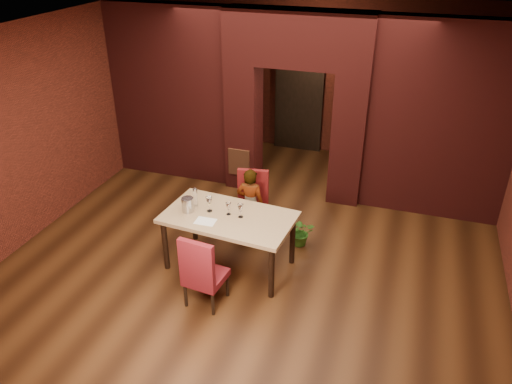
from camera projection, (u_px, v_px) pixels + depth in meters
The scene contains 24 objects.
floor at pixel (260, 248), 7.63m from camera, with size 8.00×8.00×0.00m, color #432510.
ceiling at pixel (261, 32), 6.10m from camera, with size 7.00×8.00×0.04m, color silver.
wall_back at pixel (320, 77), 10.21m from camera, with size 7.00×0.04×3.20m, color maroon.
wall_front at pixel (87, 369), 3.52m from camera, with size 7.00×0.04×3.20m, color maroon.
wall_left at pixel (48, 124), 7.83m from camera, with size 0.04×8.00×3.20m, color maroon.
pillar_left at pixel (244, 126), 9.01m from camera, with size 0.55×0.55×2.30m, color maroon.
pillar_right at pixel (349, 138), 8.49m from camera, with size 0.55×0.55×2.30m, color maroon.
lintel at pixel (299, 38), 7.99m from camera, with size 2.45×0.55×0.90m, color maroon.
wing_wall_left at pixel (172, 94), 9.19m from camera, with size 2.27×0.35×3.20m, color maroon.
wing_wall_right at pixel (441, 122), 7.88m from camera, with size 2.27×0.35×3.20m, color maroon.
vent_panel at pixel (239, 162), 9.05m from camera, with size 0.40×0.03×0.50m, color #AC5932.
rear_door at pixel (299, 102), 10.53m from camera, with size 0.90×0.08×2.10m, color black.
rear_door_frame at pixel (299, 102), 10.50m from camera, with size 1.02×0.04×2.22m, color black.
dining_table at pixel (229, 241), 7.05m from camera, with size 1.78×1.00×0.84m, color tan.
chair_far at pixel (251, 206), 7.69m from camera, with size 0.48×0.48×1.06m, color maroon.
chair_near at pixel (205, 269), 6.32m from camera, with size 0.47×0.47×1.04m, color maroon.
person_seated at pixel (250, 204), 7.62m from camera, with size 0.43×0.28×1.19m, color white.
wine_glass_a at pixel (209, 204), 6.91m from camera, with size 0.09×0.09×0.22m, color white, non-canonical shape.
wine_glass_b at pixel (228, 209), 6.84m from camera, with size 0.07×0.07×0.18m, color silver, non-canonical shape.
wine_glass_c at pixel (241, 211), 6.77m from camera, with size 0.08×0.08×0.20m, color silver, non-canonical shape.
tasting_sheet at pixel (205, 221), 6.72m from camera, with size 0.27×0.20×0.00m, color white.
wine_bucket at pixel (188, 205), 6.91m from camera, with size 0.17×0.17×0.21m, color #A9A9B0.
water_bottle at pixel (195, 197), 7.02m from camera, with size 0.07×0.07×0.28m, color white.
potted_plant at pixel (301, 232), 7.61m from camera, with size 0.40×0.34×0.44m, color #306F1E.
Camera 1 is at (1.92, -6.00, 4.38)m, focal length 35.00 mm.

